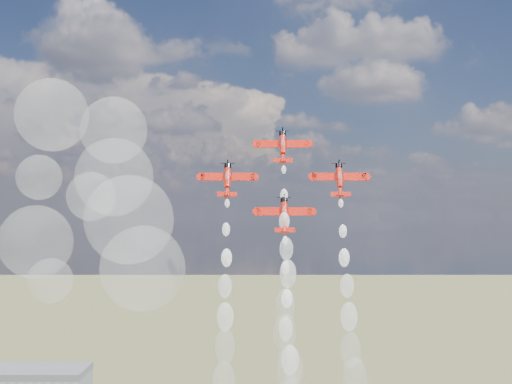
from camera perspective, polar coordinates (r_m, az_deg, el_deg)
The scene contains 9 objects.
hangar at distance 349.11m, azimuth -17.55°, elevation -14.33°, with size 50.00×28.00×13.00m.
plane_lead at distance 159.31m, azimuth 2.16°, elevation 3.70°, with size 11.75×5.97×7.76m.
plane_left at distance 154.82m, azimuth -2.30°, elevation 1.04°, with size 11.75×5.97×7.76m.
plane_right at distance 155.86m, azimuth 6.71°, elevation 1.03°, with size 11.75×5.97×7.76m.
plane_slot at distance 150.76m, azimuth 2.29°, elevation -1.78°, with size 11.75×5.97×7.76m.
smoke_trail_lead at distance 141.50m, azimuth 2.50°, elevation -10.44°, with size 5.60×22.61×42.25m.
smoke_trail_left at distance 138.90m, azimuth -2.60°, elevation -13.90°, with size 5.10×22.86×42.57m.
smoke_trail_right at distance 140.02m, azimuth 7.73°, elevation -13.71°, with size 5.42×23.24×42.35m.
drifted_smoke_cloud at distance 179.86m, azimuth -12.99°, elevation -0.67°, with size 65.89×42.92×58.67m.
Camera 1 is at (-19.33, -145.73, 81.63)m, focal length 50.00 mm.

